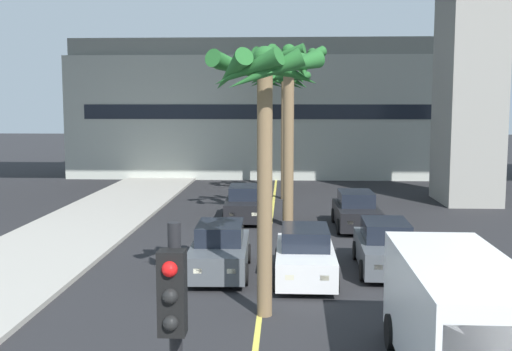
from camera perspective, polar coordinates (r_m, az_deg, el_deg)
The scene contains 12 objects.
lane_stripe_center at distance 23.68m, azimuth 1.15°, elevation -6.21°, with size 0.14×56.00×0.01m, color #DBCC4C.
pier_building_backdrop at distance 46.59m, azimuth 1.96°, elevation 6.06°, with size 29.59×8.04×9.78m.
car_queue_front at distance 19.46m, azimuth -3.33°, elevation -6.89°, with size 1.93×4.15×1.56m.
car_queue_second at distance 26.67m, azimuth 9.17°, elevation -3.28°, with size 1.86×4.11×1.56m.
car_queue_third at distance 18.84m, azimuth 4.53°, elevation -7.35°, with size 1.85×4.11×1.56m.
car_queue_fourth at distance 28.21m, azimuth -1.01°, elevation -2.66°, with size 1.92×4.15×1.56m.
car_queue_fifth at distance 20.21m, azimuth 11.82°, elevation -6.51°, with size 1.93×4.15×1.56m.
delivery_van at distance 12.49m, azimuth 18.05°, elevation -12.25°, with size 2.22×5.28×2.36m.
palm_tree_near_median at distance 15.00m, azimuth 0.79°, elevation 7.36°, with size 2.88×2.88×6.62m.
palm_tree_mid_median at distance 34.19m, azimuth 2.59°, elevation 7.77°, with size 2.89×2.92×7.11m.
palm_tree_far_median at distance 39.67m, azimuth 1.17°, elevation 7.20°, with size 2.71×2.68×7.26m.
palm_tree_farthest_median at distance 26.55m, azimuth 3.04°, elevation 8.12°, with size 3.22×3.25×7.76m.
Camera 1 is at (0.62, 0.92, 5.25)m, focal length 43.56 mm.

